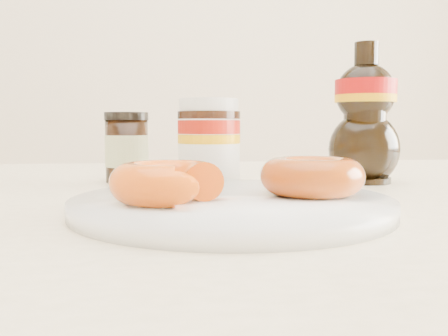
{
  "coord_description": "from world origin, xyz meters",
  "views": [
    {
      "loc": [
        -0.04,
        -0.47,
        0.83
      ],
      "look_at": [
        0.03,
        0.01,
        0.79
      ],
      "focal_mm": 40.0,
      "sensor_mm": 36.0,
      "label": 1
    }
  ],
  "objects": [
    {
      "name": "nutella_jar",
      "position": [
        0.03,
        0.14,
        0.81
      ],
      "size": [
        0.08,
        0.08,
        0.11
      ],
      "rotation": [
        0.0,
        0.0,
        0.41
      ],
      "color": "white",
      "rests_on": "dining_table"
    },
    {
      "name": "syrup_bottle",
      "position": [
        0.23,
        0.16,
        0.84
      ],
      "size": [
        0.11,
        0.1,
        0.18
      ],
      "primitive_type": null,
      "rotation": [
        0.0,
        0.0,
        0.22
      ],
      "color": "black",
      "rests_on": "dining_table"
    },
    {
      "name": "plate",
      "position": [
        0.03,
        -0.04,
        0.76
      ],
      "size": [
        0.28,
        0.28,
        0.01
      ],
      "color": "white",
      "rests_on": "dining_table"
    },
    {
      "name": "dining_table",
      "position": [
        0.0,
        0.1,
        0.67
      ],
      "size": [
        1.4,
        0.9,
        0.75
      ],
      "color": "#F7E1BC",
      "rests_on": "ground"
    },
    {
      "name": "dark_jar",
      "position": [
        -0.08,
        0.21,
        0.8
      ],
      "size": [
        0.06,
        0.06,
        0.09
      ],
      "rotation": [
        0.0,
        0.0,
        0.36
      ],
      "color": "black",
      "rests_on": "dining_table"
    },
    {
      "name": "donut_whole",
      "position": [
        0.1,
        -0.03,
        0.78
      ],
      "size": [
        0.12,
        0.12,
        0.03
      ],
      "primitive_type": "torus",
      "rotation": [
        0.0,
        0.0,
        0.36
      ],
      "color": "#9B3B0A",
      "rests_on": "plate"
    },
    {
      "name": "donut_bitten",
      "position": [
        -0.03,
        -0.06,
        0.78
      ],
      "size": [
        0.1,
        0.1,
        0.03
      ],
      "primitive_type": "torus",
      "rotation": [
        0.0,
        0.0,
        -0.04
      ],
      "color": "#E45E0C",
      "rests_on": "plate"
    }
  ]
}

